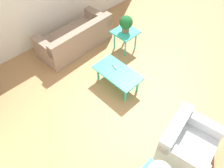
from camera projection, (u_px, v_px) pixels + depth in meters
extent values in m
plane|color=#A87A4C|center=(126.00, 102.00, 4.67)|extent=(14.00, 14.00, 0.00)
cube|color=gray|center=(75.00, 40.00, 5.75)|extent=(0.98, 1.99, 0.42)
cube|color=gray|center=(82.00, 34.00, 5.32)|extent=(0.29, 1.95, 0.31)
cube|color=gray|center=(98.00, 16.00, 5.94)|extent=(0.89, 0.24, 0.20)
cube|color=gray|center=(45.00, 46.00, 5.10)|extent=(0.89, 0.24, 0.20)
cube|color=silver|center=(187.00, 147.00, 3.78)|extent=(0.94, 1.04, 0.42)
cube|color=silver|center=(176.00, 128.00, 3.61)|extent=(0.35, 0.94, 0.31)
cube|color=silver|center=(182.00, 157.00, 3.34)|extent=(0.81, 0.29, 0.20)
cube|color=silver|center=(201.00, 122.00, 3.74)|extent=(0.81, 0.29, 0.20)
cube|color=#2DB79E|center=(118.00, 73.00, 4.69)|extent=(1.05, 0.57, 0.04)
cylinder|color=#2DB79E|center=(138.00, 85.00, 4.74)|extent=(0.05, 0.05, 0.38)
cylinder|color=#2DB79E|center=(110.00, 65.00, 5.14)|extent=(0.05, 0.05, 0.38)
cylinder|color=#2DB79E|center=(126.00, 95.00, 4.56)|extent=(0.05, 0.05, 0.38)
cylinder|color=#2DB79E|center=(98.00, 74.00, 4.96)|extent=(0.05, 0.05, 0.38)
cube|color=#2DB79E|center=(125.00, 32.00, 5.44)|extent=(0.57, 0.57, 0.04)
cylinder|color=#2DB79E|center=(136.00, 41.00, 5.65)|extent=(0.04, 0.04, 0.51)
cylinder|color=#2DB79E|center=(125.00, 35.00, 5.83)|extent=(0.04, 0.04, 0.51)
cylinder|color=#2DB79E|center=(125.00, 48.00, 5.47)|extent=(0.04, 0.04, 0.51)
cylinder|color=#2DB79E|center=(114.00, 41.00, 5.65)|extent=(0.04, 0.04, 0.51)
cylinder|color=brown|center=(126.00, 29.00, 5.38)|extent=(0.18, 0.18, 0.12)
sphere|color=#195B28|center=(126.00, 22.00, 5.23)|extent=(0.33, 0.33, 0.33)
cube|color=#4C4C51|center=(114.00, 67.00, 4.77)|extent=(0.16, 0.09, 0.02)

